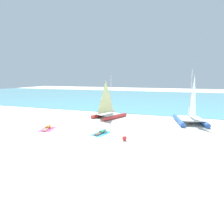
# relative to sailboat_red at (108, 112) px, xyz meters

# --- Properties ---
(ground_plane) EXTENTS (120.00, 120.00, 0.00)m
(ground_plane) POSITION_rel_sailboat_red_xyz_m (1.33, 2.89, -0.73)
(ground_plane) COLOR silver
(ocean_water) EXTENTS (120.00, 40.00, 0.05)m
(ocean_water) POSITION_rel_sailboat_red_xyz_m (1.33, 23.09, -0.70)
(ocean_water) COLOR #5BB2C1
(ocean_water) RESTS_ON ground
(sailboat_red) EXTENTS (3.66, 4.38, 4.88)m
(sailboat_red) POSITION_rel_sailboat_red_xyz_m (0.00, 0.00, 0.00)
(sailboat_red) COLOR #CC3838
(sailboat_red) RESTS_ON ground
(sailboat_blue) EXTENTS (3.54, 4.75, 5.60)m
(sailboat_blue) POSITION_rel_sailboat_red_xyz_m (9.01, 0.22, 0.11)
(sailboat_blue) COLOR blue
(sailboat_blue) RESTS_ON ground
(towel_left) EXTENTS (1.59, 2.13, 0.01)m
(towel_left) POSITION_rel_sailboat_red_xyz_m (-3.56, -6.64, -0.72)
(towel_left) COLOR #D84C99
(towel_left) RESTS_ON ground
(sunbather_left) EXTENTS (0.81, 1.55, 0.30)m
(sunbather_left) POSITION_rel_sailboat_red_xyz_m (-3.58, -6.57, -0.60)
(sunbather_left) COLOR orange
(sunbather_left) RESTS_ON towel_left
(towel_right) EXTENTS (1.49, 2.10, 0.01)m
(towel_right) POSITION_rel_sailboat_red_xyz_m (1.66, -6.30, -0.72)
(towel_right) COLOR #338CD8
(towel_right) RESTS_ON ground
(sunbather_right) EXTENTS (0.73, 1.56, 0.30)m
(sunbather_right) POSITION_rel_sailboat_red_xyz_m (1.67, -6.24, -0.60)
(sunbather_right) COLOR #3FB28C
(sunbather_right) RESTS_ON towel_right
(beach_ball) EXTENTS (0.35, 0.35, 0.35)m
(beach_ball) POSITION_rel_sailboat_red_xyz_m (4.03, -7.38, -0.55)
(beach_ball) COLOR red
(beach_ball) RESTS_ON ground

